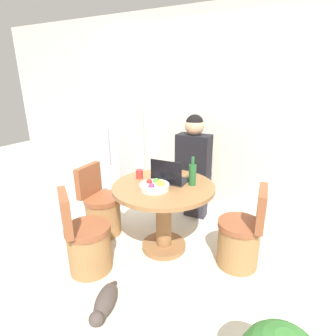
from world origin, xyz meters
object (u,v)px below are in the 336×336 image
Objects in this scene: fruit_bowl at (155,186)px; cat at (105,302)px; dining_table at (164,204)px; chair_near_left_corner at (87,244)px; person_seated at (194,163)px; refrigerator at (114,147)px; chair_right_side at (241,239)px; bottle at (192,174)px; chair_left_side at (102,211)px; laptop at (169,177)px.

cat is (-0.01, -0.80, -0.68)m from fruit_bowl.
chair_near_left_corner is (-0.48, -0.62, -0.24)m from dining_table.
person_seated is 1.81m from cat.
refrigerator is 1.31m from person_seated.
bottle is at bearing -101.47° from chair_right_side.
fruit_bowl is 0.40m from bottle.
chair_left_side is 1.18m from cat.
person_seated is at bearing -4.65° from refrigerator.
person_seated reaches higher than bottle.
chair_left_side is 0.96m from laptop.
chair_right_side is 1.33m from cat.
laptop reaches higher than chair_left_side.
dining_table is 1.25× the size of chair_near_left_corner.
chair_near_left_corner is at bearing -144.45° from cat.
person_seated is (0.05, 0.73, 0.24)m from dining_table.
person_seated reaches higher than cat.
fruit_bowl is (1.23, -0.97, -0.04)m from refrigerator.
chair_right_side is 2.43× the size of laptop.
refrigerator reaches higher than fruit_bowl.
refrigerator is 1.96× the size of chair_near_left_corner.
chair_left_side is 1.00× the size of chair_right_side.
chair_left_side reaches higher than dining_table.
laptop is at bearing -83.37° from chair_left_side.
chair_near_left_corner is (-1.27, -0.71, 0.00)m from chair_right_side.
person_seated is 4.70× the size of fruit_bowl.
dining_table is 1.25× the size of chair_left_side.
person_seated is (0.84, 0.79, 0.48)m from chair_left_side.
laptop is at bearing 87.20° from person_seated.
refrigerator is 1.67m from bottle.
refrigerator is 1.96× the size of chair_left_side.
refrigerator reaches higher than cat.
chair_near_left_corner is 0.60× the size of person_seated.
refrigerator is 1.48m from laptop.
bottle is at bearing 145.47° from cat.
cat is (-0.08, -1.67, -0.68)m from person_seated.
dining_table is 0.82m from chair_right_side.
chair_right_side is (0.78, 0.09, -0.24)m from dining_table.
laptop is 0.23m from fruit_bowl.
chair_right_side is 1.09m from person_seated.
laptop is at bearing -96.98° from chair_right_side.
person_seated is at bearing -73.65° from chair_near_left_corner.
dining_table is (1.26, -0.84, -0.29)m from refrigerator.
chair_left_side is at bearing -176.24° from dining_table.
chair_right_side is 1.00× the size of chair_near_left_corner.
refrigerator is at bearing 154.98° from bottle.
person_seated reaches higher than dining_table.
chair_left_side is at bearing 10.39° from laptop.
fruit_bowl is (-0.03, -0.13, 0.25)m from dining_table.
bottle is 0.63× the size of cat.
refrigerator is 1.14m from chair_left_side.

